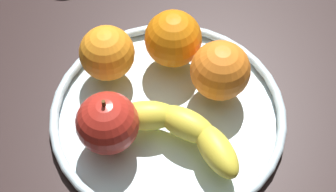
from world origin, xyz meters
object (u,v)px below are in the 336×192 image
object	(u,v)px
banana	(180,129)
orange_front_left	(107,53)
apple	(107,123)
fruit_bowl	(168,113)
orange_front_right	(173,39)
orange_back_left	(220,71)

from	to	relation	value
banana	orange_front_left	world-z (taller)	orange_front_left
banana	apple	distance (cm)	8.90
fruit_bowl	orange_front_left	bearing A→B (deg)	-27.38
orange_front_right	orange_back_left	bearing A→B (deg)	149.04
banana	orange_front_right	world-z (taller)	orange_front_right
apple	orange_front_left	distance (cm)	10.94
banana	orange_front_right	size ratio (longest dim) A/B	2.32
banana	orange_front_left	xyz separation A→B (cm)	(11.40, -8.56, 1.82)
fruit_bowl	apple	xyz separation A→B (cm)	(6.19, 5.81, 4.71)
banana	apple	bearing A→B (deg)	32.34
banana	orange_back_left	distance (cm)	9.38
orange_back_left	fruit_bowl	bearing A→B (deg)	37.75
orange_back_left	orange_front_right	bearing A→B (deg)	-30.96
banana	fruit_bowl	bearing A→B (deg)	-40.21
fruit_bowl	orange_front_left	xyz separation A→B (cm)	(9.13, -4.73, 4.58)
fruit_bowl	orange_back_left	bearing A→B (deg)	-142.25
fruit_bowl	banana	xyz separation A→B (cm)	(-2.27, 3.83, 2.75)
fruit_bowl	orange_front_left	world-z (taller)	orange_front_left
orange_front_right	fruit_bowl	bearing A→B (deg)	96.62
apple	orange_back_left	size ratio (longest dim) A/B	1.08
fruit_bowl	orange_front_left	size ratio (longest dim) A/B	4.21
banana	orange_front_right	xyz separation A→B (cm)	(3.28, -12.55, 2.02)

